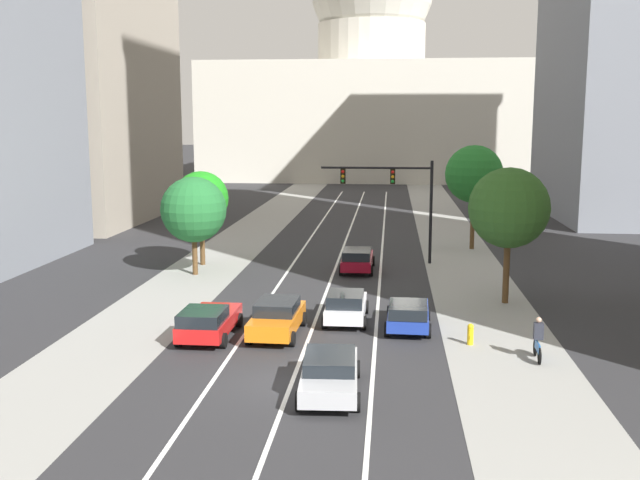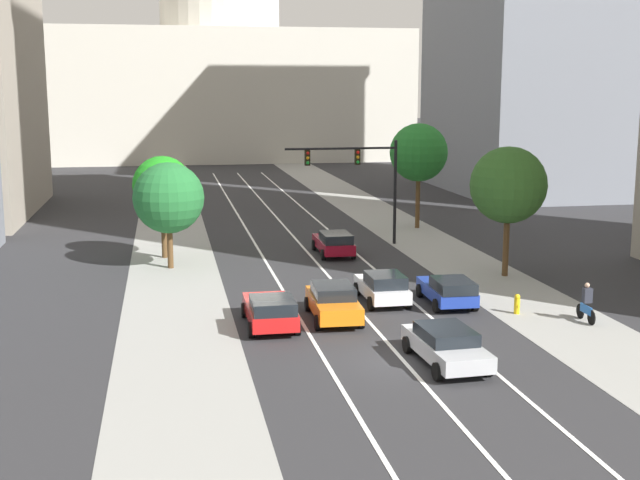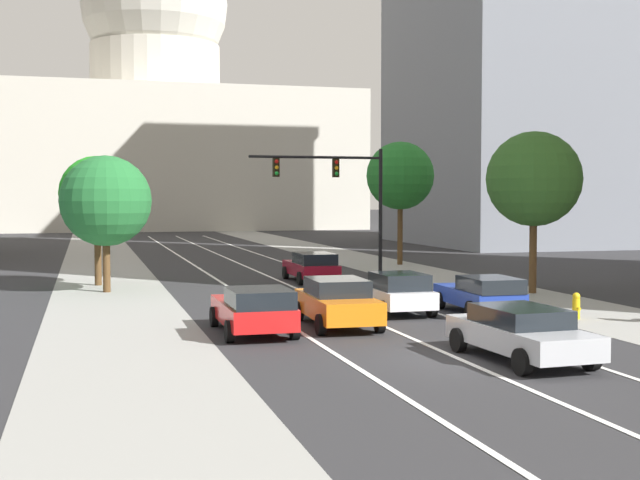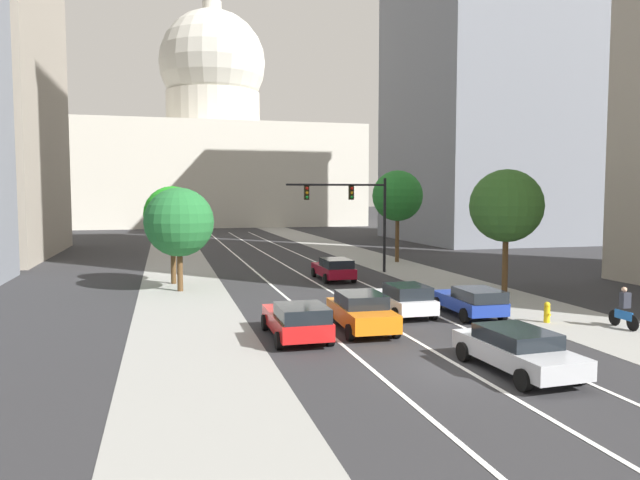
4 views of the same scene
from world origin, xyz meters
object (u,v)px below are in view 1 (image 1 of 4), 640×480
(car_blue, at_px, (408,314))
(cyclist, at_px, (538,339))
(car_crimson, at_px, (357,259))
(traffic_signal_mast, at_px, (397,190))
(car_red, at_px, (208,321))
(street_tree_far_right, at_px, (474,174))
(street_tree_near_left, at_px, (201,199))
(capitol_building, at_px, (371,90))
(street_tree_near_right, at_px, (509,208))
(car_silver, at_px, (330,372))
(car_white, at_px, (346,306))
(car_orange, at_px, (277,317))
(street_tree_mid_left, at_px, (194,210))
(fire_hydrant, at_px, (470,334))

(car_blue, distance_m, cyclist, 6.16)
(car_crimson, distance_m, traffic_signal_mast, 5.49)
(car_red, distance_m, traffic_signal_mast, 19.76)
(car_blue, bearing_deg, car_red, 106.08)
(street_tree_far_right, bearing_deg, car_blue, -103.33)
(car_crimson, bearing_deg, traffic_signal_mast, -38.08)
(car_red, xyz_separation_m, street_tree_near_left, (-4.32, 15.75, 3.51))
(capitol_building, bearing_deg, traffic_signal_mast, -87.00)
(street_tree_far_right, bearing_deg, street_tree_near_right, -89.97)
(car_silver, relative_size, cyclist, 2.75)
(car_crimson, bearing_deg, car_white, -179.50)
(car_red, relative_size, street_tree_near_right, 0.66)
(car_silver, height_order, car_orange, car_orange)
(capitol_building, distance_m, street_tree_near_right, 82.98)
(capitol_building, relative_size, car_red, 11.16)
(car_silver, xyz_separation_m, car_orange, (-2.84, 6.62, 0.07))
(car_silver, xyz_separation_m, street_tree_mid_left, (-9.69, 18.54, 3.21))
(car_crimson, bearing_deg, car_blue, -166.76)
(car_orange, xyz_separation_m, cyclist, (10.59, -2.41, 0.05))
(car_orange, height_order, street_tree_near_left, street_tree_near_left)
(capitol_building, height_order, car_crimson, capitol_building)
(car_silver, relative_size, traffic_signal_mast, 0.66)
(car_red, distance_m, street_tree_near_left, 16.70)
(car_silver, distance_m, street_tree_near_left, 24.02)
(capitol_building, xyz_separation_m, street_tree_near_left, (-8.58, -73.70, -9.58))
(capitol_building, distance_m, car_blue, 88.40)
(traffic_signal_mast, relative_size, street_tree_near_left, 1.19)
(car_white, height_order, street_tree_near_right, street_tree_near_right)
(capitol_building, xyz_separation_m, car_red, (-4.27, -89.45, -13.09))
(cyclist, height_order, street_tree_far_right, street_tree_far_right)
(car_silver, xyz_separation_m, cyclist, (7.75, 4.21, 0.12))
(car_red, distance_m, street_tree_near_right, 16.02)
(car_orange, bearing_deg, street_tree_near_left, 27.60)
(car_crimson, relative_size, car_red, 1.02)
(car_white, bearing_deg, cyclist, -121.43)
(car_silver, relative_size, street_tree_near_right, 0.68)
(car_orange, bearing_deg, traffic_signal_mast, -15.20)
(car_silver, distance_m, street_tree_mid_left, 21.16)
(street_tree_near_left, bearing_deg, car_crimson, -6.24)
(capitol_building, height_order, car_orange, capitol_building)
(cyclist, distance_m, street_tree_mid_left, 22.77)
(car_white, relative_size, traffic_signal_mast, 0.58)
(car_white, distance_m, car_orange, 3.70)
(car_silver, xyz_separation_m, street_tree_near_right, (7.87, 13.29, 4.14))
(car_orange, xyz_separation_m, car_crimson, (2.84, 13.84, -0.03))
(car_silver, height_order, street_tree_mid_left, street_tree_mid_left)
(fire_hydrant, relative_size, street_tree_near_left, 0.15)
(capitol_building, bearing_deg, cyclist, -84.25)
(capitol_building, xyz_separation_m, street_tree_near_right, (9.29, -81.97, -8.98))
(car_white, height_order, traffic_signal_mast, traffic_signal_mast)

